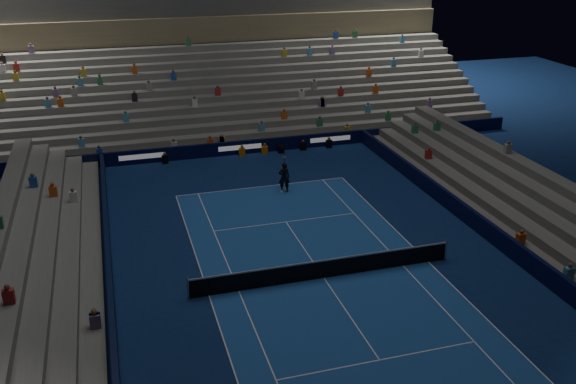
{
  "coord_description": "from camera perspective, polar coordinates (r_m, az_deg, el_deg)",
  "views": [
    {
      "loc": [
        -8.93,
        -24.25,
        15.25
      ],
      "look_at": [
        0.0,
        6.0,
        2.0
      ],
      "focal_mm": 39.16,
      "sensor_mm": 36.0,
      "label": 1
    }
  ],
  "objects": [
    {
      "name": "grandstand_west",
      "position": [
        28.49,
        -22.89,
        -9.43
      ],
      "size": [
        5.0,
        37.0,
        2.5
      ],
      "color": "slate",
      "rests_on": "ground"
    },
    {
      "name": "broadcast_camera",
      "position": [
        46.32,
        -0.64,
        3.93
      ],
      "size": [
        0.43,
        0.86,
        0.54
      ],
      "color": "black",
      "rests_on": "ground"
    },
    {
      "name": "tennis_net",
      "position": [
        29.75,
        3.3,
        -6.96
      ],
      "size": [
        12.9,
        0.1,
        1.1
      ],
      "color": "#B2B2B7",
      "rests_on": "ground"
    },
    {
      "name": "ground",
      "position": [
        30.01,
        3.27,
        -7.8
      ],
      "size": [
        90.0,
        90.0,
        0.0
      ],
      "primitive_type": "plane",
      "color": "#0C204D",
      "rests_on": "ground"
    },
    {
      "name": "grandstand_east",
      "position": [
        35.8,
        23.62,
        -2.86
      ],
      "size": [
        5.0,
        37.0,
        2.5
      ],
      "color": "#61615C",
      "rests_on": "ground"
    },
    {
      "name": "grandstand_main",
      "position": [
        54.23,
        -6.66,
        9.98
      ],
      "size": [
        44.0,
        15.2,
        11.2
      ],
      "color": "slate",
      "rests_on": "ground"
    },
    {
      "name": "sponsor_barrier_east",
      "position": [
        33.95,
        18.96,
        -4.3
      ],
      "size": [
        0.25,
        37.0,
        1.0
      ],
      "primitive_type": "cube",
      "color": "black",
      "rests_on": "ground"
    },
    {
      "name": "sponsor_barrier_far",
      "position": [
        46.1,
        -4.41,
        4.05
      ],
      "size": [
        44.0,
        0.25,
        1.0
      ],
      "primitive_type": "cube",
      "color": "black",
      "rests_on": "ground"
    },
    {
      "name": "sponsor_barrier_west",
      "position": [
        28.39,
        -15.76,
        -9.47
      ],
      "size": [
        0.25,
        37.0,
        1.0
      ],
      "primitive_type": "cube",
      "color": "black",
      "rests_on": "ground"
    },
    {
      "name": "tennis_player",
      "position": [
        39.07,
        -0.35,
        1.34
      ],
      "size": [
        0.78,
        0.59,
        1.93
      ],
      "primitive_type": "imported",
      "rotation": [
        0.0,
        0.0,
        2.95
      ],
      "color": "black",
      "rests_on": "ground"
    },
    {
      "name": "court_surface",
      "position": [
        30.0,
        3.27,
        -7.79
      ],
      "size": [
        10.97,
        23.77,
        0.01
      ],
      "primitive_type": "cube",
      "color": "#1C4B9A",
      "rests_on": "ground"
    }
  ]
}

